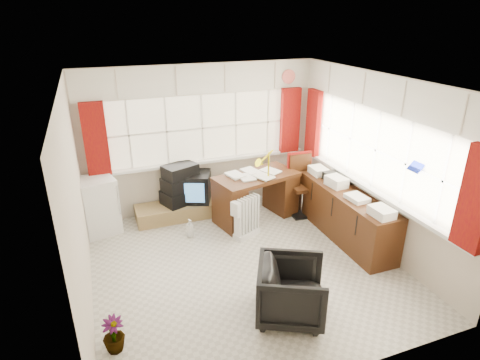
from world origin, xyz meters
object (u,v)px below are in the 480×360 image
object	(u,v)px
task_chair	(301,181)
tv_bench	(178,211)
radiator	(247,221)
credenza	(345,214)
crt_tv	(194,187)
desk_lamp	(269,159)
office_chair	(291,291)
mini_fridge	(98,206)
desk	(256,195)

from	to	relation	value
task_chair	tv_bench	world-z (taller)	task_chair
radiator	tv_bench	xyz separation A→B (m)	(-0.87, 0.99, -0.14)
credenza	crt_tv	xyz separation A→B (m)	(-1.97, 1.58, 0.11)
desk_lamp	crt_tv	distance (m)	1.42
office_chair	tv_bench	bearing A→B (deg)	40.24
desk_lamp	task_chair	world-z (taller)	desk_lamp
radiator	mini_fridge	bearing A→B (deg)	155.52
task_chair	crt_tv	distance (m)	1.83
office_chair	radiator	size ratio (longest dim) A/B	1.15
crt_tv	radiator	bearing A→B (deg)	-61.91
desk_lamp	credenza	xyz separation A→B (m)	(0.92, -0.84, -0.73)
crt_tv	credenza	bearing A→B (deg)	-38.67
crt_tv	task_chair	bearing A→B (deg)	-17.92
office_chair	radiator	bearing A→B (deg)	20.91
tv_bench	mini_fridge	xyz separation A→B (m)	(-1.25, -0.03, 0.33)
tv_bench	office_chair	bearing A→B (deg)	-76.37
desk	crt_tv	bearing A→B (deg)	149.18
desk_lamp	radiator	bearing A→B (deg)	-147.28
office_chair	credenza	xyz separation A→B (m)	(1.59, 1.30, 0.05)
mini_fridge	desk	bearing A→B (deg)	-10.66
task_chair	credenza	distance (m)	1.05
task_chair	crt_tv	bearing A→B (deg)	162.08
desk	mini_fridge	xyz separation A→B (m)	(-2.48, 0.47, 0.01)
task_chair	mini_fridge	world-z (taller)	task_chair
task_chair	office_chair	xyz separation A→B (m)	(-1.37, -2.31, -0.22)
desk_lamp	crt_tv	size ratio (longest dim) A/B	0.69
desk_lamp	desk	bearing A→B (deg)	124.42
tv_bench	mini_fridge	bearing A→B (deg)	-178.84
desk_lamp	office_chair	size ratio (longest dim) A/B	0.63
desk	radiator	size ratio (longest dim) A/B	2.26
credenza	mini_fridge	distance (m)	3.83
task_chair	crt_tv	size ratio (longest dim) A/B	1.53
desk_lamp	office_chair	xyz separation A→B (m)	(-0.67, -2.15, -0.78)
desk_lamp	radiator	xyz separation A→B (m)	(-0.49, -0.31, -0.85)
radiator	mini_fridge	distance (m)	2.33
desk	radiator	distance (m)	0.64
office_chair	tv_bench	size ratio (longest dim) A/B	0.54
tv_bench	crt_tv	bearing A→B (deg)	10.44
office_chair	crt_tv	bearing A→B (deg)	34.04
radiator	crt_tv	distance (m)	1.21
desk_lamp	tv_bench	size ratio (longest dim) A/B	0.34
tv_bench	crt_tv	distance (m)	0.49
desk	mini_fridge	bearing A→B (deg)	169.34
desk	office_chair	world-z (taller)	desk
credenza	tv_bench	world-z (taller)	credenza
desk	desk_lamp	size ratio (longest dim) A/B	3.13
desk	tv_bench	distance (m)	1.36
task_chair	mini_fridge	bearing A→B (deg)	171.70
desk	mini_fridge	world-z (taller)	mini_fridge
credenza	tv_bench	xyz separation A→B (m)	(-2.28, 1.52, -0.27)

